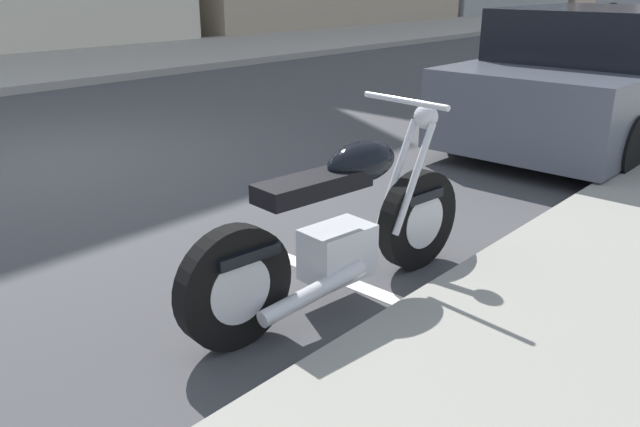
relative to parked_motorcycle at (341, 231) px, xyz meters
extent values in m
plane|color=#3D3D3F|center=(0.20, 4.05, -0.43)|extent=(260.00, 260.00, 0.00)
cube|color=gray|center=(12.20, 10.92, -0.36)|extent=(120.00, 5.00, 0.14)
cube|color=silver|center=(0.20, 0.28, -0.43)|extent=(0.12, 2.20, 0.01)
cylinder|color=black|center=(0.68, -0.07, -0.11)|extent=(0.65, 0.18, 0.64)
cylinder|color=silver|center=(0.68, -0.07, -0.11)|extent=(0.36, 0.16, 0.35)
cylinder|color=black|center=(-0.72, 0.08, -0.11)|extent=(0.65, 0.18, 0.64)
cylinder|color=silver|center=(-0.72, 0.08, -0.11)|extent=(0.36, 0.16, 0.35)
cube|color=silver|center=(-0.02, 0.01, -0.13)|extent=(0.42, 0.30, 0.30)
cube|color=black|center=(-0.20, 0.02, 0.31)|extent=(0.70, 0.29, 0.10)
ellipsoid|color=black|center=(0.16, -0.01, 0.37)|extent=(0.50, 0.29, 0.24)
cube|color=black|center=(-0.67, 0.07, 0.07)|extent=(0.38, 0.22, 0.06)
cube|color=black|center=(0.66, -0.07, 0.07)|extent=(0.33, 0.19, 0.06)
cylinder|color=silver|center=(0.54, 0.02, 0.21)|extent=(0.34, 0.08, 0.65)
cylinder|color=silver|center=(0.53, -0.12, 0.21)|extent=(0.34, 0.08, 0.65)
cylinder|color=silver|center=(0.50, -0.05, 0.67)|extent=(0.10, 0.62, 0.04)
sphere|color=silver|center=(0.70, -0.07, 0.55)|extent=(0.15, 0.15, 0.15)
cylinder|color=silver|center=(-0.33, -0.10, -0.22)|extent=(0.71, 0.16, 0.16)
cube|color=#4C515B|center=(5.01, 0.40, 0.12)|extent=(4.48, 1.85, 0.78)
cube|color=black|center=(4.87, 0.40, 0.78)|extent=(2.31, 1.69, 0.53)
cylinder|color=black|center=(6.49, 1.22, -0.12)|extent=(0.62, 0.22, 0.62)
cylinder|color=black|center=(3.54, 1.24, -0.12)|extent=(0.62, 0.22, 0.62)
cylinder|color=black|center=(3.53, -0.42, -0.12)|extent=(0.62, 0.22, 0.62)
cylinder|color=black|center=(28.90, 8.21, -0.05)|extent=(0.31, 0.78, 0.76)
cylinder|color=black|center=(30.68, 8.09, -0.05)|extent=(0.31, 0.78, 0.76)
camera|label=1|loc=(-2.54, -2.13, 1.33)|focal=35.67mm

